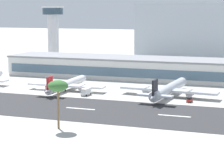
{
  "coord_description": "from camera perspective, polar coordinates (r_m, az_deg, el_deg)",
  "views": [
    {
      "loc": [
        68.86,
        -158.25,
        38.1
      ],
      "look_at": [
        1.45,
        37.55,
        8.71
      ],
      "focal_mm": 71.67,
      "sensor_mm": 36.0,
      "label": 1
    }
  ],
  "objects": [
    {
      "name": "ground_plane",
      "position": [
        176.74,
        -4.42,
        -4.4
      ],
      "size": [
        1400.0,
        1400.0,
        0.0
      ],
      "primitive_type": "plane",
      "color": "#B2AFA8"
    },
    {
      "name": "runway_strip",
      "position": [
        175.72,
        -4.57,
        -4.46
      ],
      "size": [
        800.0,
        39.18,
        0.08
      ],
      "primitive_type": "cube",
      "color": "#2D2D30",
      "rests_on": "ground_plane"
    },
    {
      "name": "runway_centreline_dash_4",
      "position": [
        175.03,
        -4.04,
        -4.49
      ],
      "size": [
        12.0,
        1.2,
        0.01
      ],
      "primitive_type": "cube",
      "color": "white",
      "rests_on": "runway_strip"
    },
    {
      "name": "runway_centreline_dash_5",
      "position": [
        164.44,
        7.95,
        -5.37
      ],
      "size": [
        12.0,
        1.2,
        0.01
      ],
      "primitive_type": "cube",
      "color": "white",
      "rests_on": "runway_strip"
    },
    {
      "name": "terminal_building",
      "position": [
        252.23,
        4.2,
        0.7
      ],
      "size": [
        160.41,
        29.42,
        11.62
      ],
      "color": "silver",
      "rests_on": "ground_plane"
    },
    {
      "name": "control_tower",
      "position": [
        312.22,
        -7.52,
        5.6
      ],
      "size": [
        15.17,
        15.17,
        40.87
      ],
      "color": "silver",
      "rests_on": "ground_plane"
    },
    {
      "name": "distant_hotel_block",
      "position": [
        338.9,
        11.29,
        5.19
      ],
      "size": [
        95.71,
        25.26,
        43.95
      ],
      "primitive_type": "cube",
      "color": "#A8B2BC",
      "rests_on": "ground_plane"
    },
    {
      "name": "airliner_red_tail_gate_1",
      "position": [
        213.33,
        -5.99,
        -1.46
      ],
      "size": [
        38.56,
        43.74,
        9.13
      ],
      "rotation": [
        0.0,
        0.0,
        1.57
      ],
      "color": "white",
      "rests_on": "ground_plane"
    },
    {
      "name": "airliner_black_tail_gate_2",
      "position": [
        199.17,
        7.14,
        -2.05
      ],
      "size": [
        44.58,
        49.41,
        10.32
      ],
      "rotation": [
        0.0,
        0.0,
        1.48
      ],
      "color": "silver",
      "rests_on": "ground_plane"
    },
    {
      "name": "service_baggage_tug_0",
      "position": [
        189.33,
        9.86,
        -3.33
      ],
      "size": [
        2.36,
        3.44,
        2.2
      ],
      "rotation": [
        0.0,
        0.0,
        1.39
      ],
      "color": "#B2231E",
      "rests_on": "ground_plane"
    },
    {
      "name": "service_box_truck_1",
      "position": [
        201.87,
        -3.32,
        -2.3
      ],
      "size": [
        3.25,
        6.24,
        3.25
      ],
      "rotation": [
        0.0,
        0.0,
        1.45
      ],
      "color": "white",
      "rests_on": "ground_plane"
    },
    {
      "name": "palm_tree_1",
      "position": [
        144.24,
        -6.92,
        -1.68
      ],
      "size": [
        6.56,
        6.56,
        15.91
      ],
      "color": "brown",
      "rests_on": "ground_plane"
    }
  ]
}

